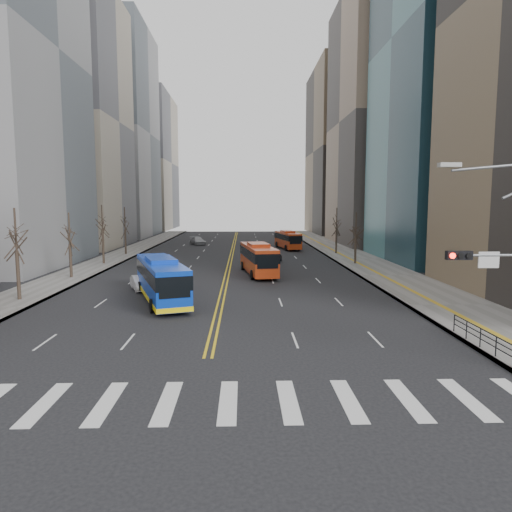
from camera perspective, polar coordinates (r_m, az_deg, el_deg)
ground at (r=18.81m, az=-7.28°, el=-17.64°), size 220.00×220.00×0.00m
sidewalk_right at (r=64.48m, az=12.51°, el=-0.38°), size 7.00×130.00×0.15m
sidewalk_left at (r=65.15m, az=-17.89°, el=-0.48°), size 5.00×130.00×0.15m
crosswalk at (r=18.80m, az=-7.28°, el=-17.62°), size 26.70×4.00×0.01m
centerline at (r=72.50m, az=-3.01°, el=0.46°), size 0.55×100.00×0.01m
office_towers at (r=87.12m, az=-2.80°, el=17.29°), size 83.00×134.00×58.00m
pedestrian_railing at (r=27.12m, az=26.25°, el=-8.80°), size 0.06×6.06×1.02m
street_trees at (r=52.47m, az=-11.46°, el=3.35°), size 35.20×47.20×7.60m
blue_bus at (r=36.92m, az=-11.78°, el=-2.72°), size 6.25×12.15×3.49m
red_bus_near at (r=49.75m, az=0.27°, el=-0.11°), size 4.00×11.08×3.45m
red_bus_far at (r=77.81m, az=3.97°, el=2.17°), size 3.88×10.06×3.15m
car_white at (r=42.18m, az=-14.21°, el=-3.27°), size 2.73×4.11×1.28m
car_dark_mid at (r=60.38m, az=2.43°, el=-0.19°), size 2.17×3.79×1.22m
car_silver at (r=86.63m, az=-7.31°, el=1.89°), size 3.82×5.45×1.46m
car_dark_far at (r=85.39m, az=4.74°, el=1.73°), size 2.54×4.13×1.07m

